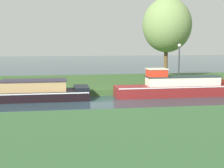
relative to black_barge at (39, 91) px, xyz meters
The scene contains 8 objects.
ground_plane 4.38m from the black_barge, 16.03° to the right, with size 120.00×120.00×0.00m, color #273D45.
riverbank_far 7.15m from the black_barge, 54.25° to the left, with size 72.00×10.00×0.40m, color #345527.
riverbank_near 11.03m from the black_barge, 67.74° to the right, with size 72.00×10.00×0.40m, color #325930.
black_barge is the anchor object (origin of this frame).
maroon_narrowboat 9.21m from the black_barge, ahead, with size 8.68×1.60×1.87m.
willow_tree_left 13.47m from the black_barge, 33.82° to the left, with size 4.24×4.48×6.98m.
lamp_post 10.50m from the black_barge, 14.17° to the left, with size 0.24×0.24×3.05m.
mooring_post_near 11.80m from the black_barge, ahead, with size 0.13×0.13×0.73m, color #47342C.
Camera 1 is at (-2.79, -19.10, 3.67)m, focal length 51.64 mm.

